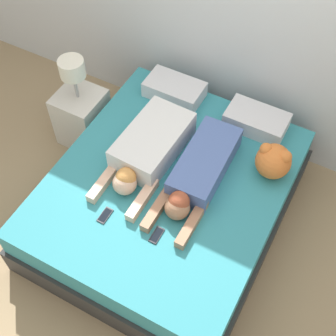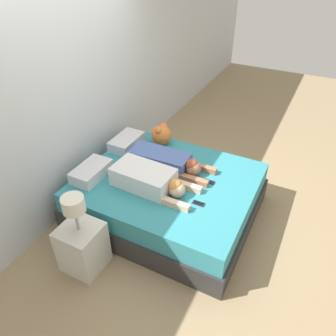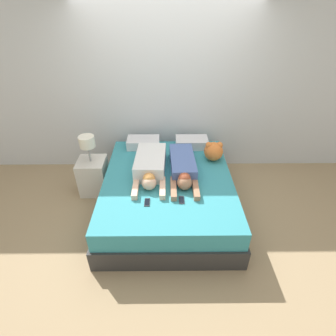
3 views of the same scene
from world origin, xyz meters
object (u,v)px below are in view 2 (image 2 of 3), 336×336
(cell_phone_right, at_px, (209,182))
(pillow_head_right, at_px, (127,142))
(plush_toy, at_px, (161,134))
(person_left, at_px, (149,179))
(cell_phone_left, at_px, (198,203))
(person_right, at_px, (168,161))
(nightstand, at_px, (82,244))
(pillow_head_left, at_px, (91,172))
(bed, at_px, (168,196))

(cell_phone_right, bearing_deg, pillow_head_right, 80.09)
(pillow_head_right, distance_m, plush_toy, 0.48)
(person_left, relative_size, cell_phone_left, 7.41)
(pillow_head_right, bearing_deg, plush_toy, -54.05)
(person_right, xyz_separation_m, nightstand, (-1.31, 0.31, -0.31))
(pillow_head_left, xyz_separation_m, pillow_head_right, (0.75, 0.00, 0.00))
(bed, distance_m, pillow_head_left, 0.96)
(pillow_head_right, height_order, cell_phone_left, pillow_head_right)
(person_right, bearing_deg, pillow_head_left, 129.02)
(pillow_head_left, distance_m, person_right, 0.92)
(person_right, xyz_separation_m, cell_phone_right, (-0.04, -0.56, -0.09))
(bed, relative_size, person_right, 1.93)
(bed, bearing_deg, person_right, 27.52)
(person_left, distance_m, plush_toy, 0.94)
(pillow_head_right, distance_m, cell_phone_right, 1.29)
(cell_phone_left, bearing_deg, person_right, 53.10)
(pillow_head_left, relative_size, plush_toy, 1.75)
(plush_toy, relative_size, nightstand, 0.30)
(bed, height_order, plush_toy, plush_toy)
(person_right, bearing_deg, cell_phone_left, -126.90)
(bed, relative_size, pillow_head_left, 4.12)
(person_left, bearing_deg, pillow_head_left, 101.49)
(pillow_head_right, xyz_separation_m, cell_phone_left, (-0.62, -1.31, -0.07))
(person_left, bearing_deg, cell_phone_right, -55.57)
(pillow_head_left, bearing_deg, cell_phone_left, -84.30)
(pillow_head_left, distance_m, cell_phone_left, 1.32)
(cell_phone_left, bearing_deg, pillow_head_right, 64.48)
(cell_phone_right, height_order, plush_toy, plush_toy)
(bed, distance_m, person_right, 0.43)
(bed, bearing_deg, pillow_head_left, 114.81)
(pillow_head_right, bearing_deg, bed, -114.81)
(cell_phone_left, bearing_deg, nightstand, 133.90)
(cell_phone_left, distance_m, plush_toy, 1.30)
(person_left, height_order, person_right, person_left)
(bed, xyz_separation_m, pillow_head_left, (-0.38, 0.82, 0.35))
(cell_phone_right, bearing_deg, nightstand, 145.75)
(cell_phone_right, bearing_deg, plush_toy, 60.77)
(pillow_head_left, relative_size, nightstand, 0.53)
(plush_toy, bearing_deg, person_left, -160.14)
(person_left, xyz_separation_m, plush_toy, (0.89, 0.32, 0.04))
(plush_toy, bearing_deg, person_right, -143.84)
(person_left, bearing_deg, bed, -26.07)
(person_right, height_order, cell_phone_left, person_right)
(pillow_head_right, xyz_separation_m, cell_phone_right, (-0.22, -1.27, -0.07))
(nightstand, bearing_deg, plush_toy, 0.83)
(plush_toy, height_order, nightstand, nightstand)
(pillow_head_right, relative_size, cell_phone_left, 3.70)
(cell_phone_left, bearing_deg, cell_phone_right, 5.21)
(plush_toy, bearing_deg, cell_phone_left, -134.18)
(pillow_head_right, height_order, cell_phone_right, pillow_head_right)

